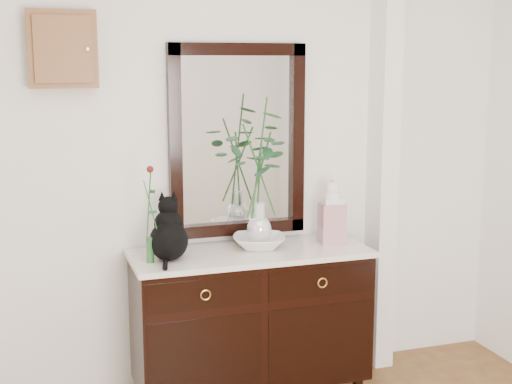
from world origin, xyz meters
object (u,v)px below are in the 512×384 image
object	(u,v)px
lotus_bowl	(259,242)
sideboard	(251,315)
cat	(168,228)
ginger_jar	(332,211)

from	to	relation	value
lotus_bowl	sideboard	bearing A→B (deg)	-149.74
lotus_bowl	cat	bearing A→B (deg)	-173.10
sideboard	lotus_bowl	xyz separation A→B (m)	(0.06, 0.04, 0.41)
sideboard	cat	distance (m)	0.72
sideboard	cat	size ratio (longest dim) A/B	3.95
lotus_bowl	ginger_jar	world-z (taller)	ginger_jar
cat	ginger_jar	size ratio (longest dim) A/B	0.90
cat	ginger_jar	bearing A→B (deg)	15.00
ginger_jar	cat	bearing A→B (deg)	-176.86
sideboard	ginger_jar	xyz separation A→B (m)	(0.50, 0.03, 0.56)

